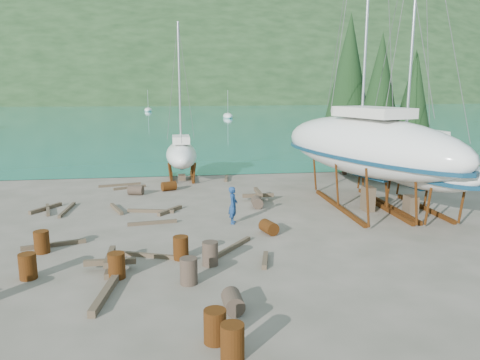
{
  "coord_description": "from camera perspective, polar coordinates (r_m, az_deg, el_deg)",
  "views": [
    {
      "loc": [
        -1.51,
        -18.69,
        6.35
      ],
      "look_at": [
        1.59,
        3.0,
        2.0
      ],
      "focal_mm": 35.0,
      "sensor_mm": 36.0,
      "label": 1
    }
  ],
  "objects": [
    {
      "name": "ground",
      "position": [
        19.79,
        -3.35,
        -7.51
      ],
      "size": [
        600.0,
        600.0,
        0.0
      ],
      "primitive_type": "plane",
      "color": "#575344",
      "rests_on": "ground"
    },
    {
      "name": "bay_water",
      "position": [
        333.75,
        -7.99,
        10.03
      ],
      "size": [
        700.0,
        700.0,
        0.0
      ],
      "primitive_type": "plane",
      "color": "teal",
      "rests_on": "ground"
    },
    {
      "name": "far_hill",
      "position": [
        338.75,
        -8.0,
        10.05
      ],
      "size": [
        800.0,
        360.0,
        110.0
      ],
      "primitive_type": "ellipsoid",
      "color": "black",
      "rests_on": "ground"
    },
    {
      "name": "far_house_left",
      "position": [
        216.75,
        -24.13,
        9.36
      ],
      "size": [
        6.6,
        5.6,
        5.6
      ],
      "color": "beige",
      "rests_on": "ground"
    },
    {
      "name": "far_house_center",
      "position": [
        209.53,
        -13.4,
        9.99
      ],
      "size": [
        6.6,
        5.6,
        5.6
      ],
      "color": "beige",
      "rests_on": "ground"
    },
    {
      "name": "far_house_right",
      "position": [
        211.08,
        0.46,
        10.3
      ],
      "size": [
        6.6,
        5.6,
        5.6
      ],
      "color": "beige",
      "rests_on": "ground"
    },
    {
      "name": "cypress_near_right",
      "position": [
        33.74,
        16.66,
        9.81
      ],
      "size": [
        3.6,
        3.6,
        10.0
      ],
      "color": "black",
      "rests_on": "ground"
    },
    {
      "name": "cypress_mid_right",
      "position": [
        32.64,
        20.46,
        8.01
      ],
      "size": [
        3.06,
        3.06,
        8.5
      ],
      "color": "black",
      "rests_on": "ground"
    },
    {
      "name": "cypress_back_left",
      "position": [
        35.0,
        13.08,
        11.45
      ],
      "size": [
        4.14,
        4.14,
        11.5
      ],
      "color": "black",
      "rests_on": "ground"
    },
    {
      "name": "cypress_far_right",
      "position": [
        35.98,
        20.33,
        8.72
      ],
      "size": [
        3.24,
        3.24,
        9.0
      ],
      "color": "black",
      "rests_on": "ground"
    },
    {
      "name": "moored_boat_mid",
      "position": [
        99.53,
        -1.49,
        7.79
      ],
      "size": [
        2.0,
        5.0,
        6.05
      ],
      "color": "white",
      "rests_on": "ground"
    },
    {
      "name": "moored_boat_far",
      "position": [
        128.99,
        -11.13,
        8.37
      ],
      "size": [
        2.0,
        5.0,
        6.05
      ],
      "color": "white",
      "rests_on": "ground"
    },
    {
      "name": "large_sailboat_near",
      "position": [
        25.46,
        15.07,
        4.1
      ],
      "size": [
        7.75,
        13.84,
        20.92
      ],
      "rotation": [
        0.0,
        0.0,
        0.31
      ],
      "color": "white",
      "rests_on": "ground"
    },
    {
      "name": "large_sailboat_far",
      "position": [
        25.6,
        19.92,
        2.21
      ],
      "size": [
        3.96,
        10.43,
        16.12
      ],
      "rotation": [
        0.0,
        0.0,
        0.1
      ],
      "color": "white",
      "rests_on": "ground"
    },
    {
      "name": "small_sailboat_shore",
      "position": [
        32.99,
        -7.18,
        3.15
      ],
      "size": [
        2.17,
        6.71,
        10.7
      ],
      "rotation": [
        0.0,
        0.0,
        0.01
      ],
      "color": "white",
      "rests_on": "ground"
    },
    {
      "name": "worker",
      "position": [
        22.11,
        -0.85,
        -3.08
      ],
      "size": [
        0.57,
        0.73,
        1.78
      ],
      "primitive_type": "imported",
      "rotation": [
        0.0,
        0.0,
        1.32
      ],
      "color": "navy",
      "rests_on": "ground"
    },
    {
      "name": "drum_1",
      "position": [
        13.92,
        -0.87,
        -14.6
      ],
      "size": [
        0.61,
        0.9,
        0.58
      ],
      "primitive_type": "cylinder",
      "rotation": [
        1.57,
        0.0,
        3.18
      ],
      "color": "#2D2823",
      "rests_on": "ground"
    },
    {
      "name": "drum_3",
      "position": [
        11.71,
        -0.94,
        -19.1
      ],
      "size": [
        0.58,
        0.58,
        0.88
      ],
      "primitive_type": "cylinder",
      "color": "#633411",
      "rests_on": "ground"
    },
    {
      "name": "drum_4",
      "position": [
        29.56,
        -8.66,
        -0.74
      ],
      "size": [
        1.03,
        0.85,
        0.58
      ],
      "primitive_type": "cylinder",
      "rotation": [
        1.57,
        0.0,
        1.92
      ],
      "color": "#633411",
      "rests_on": "ground"
    },
    {
      "name": "drum_5",
      "position": [
        15.7,
        -6.27,
        -10.97
      ],
      "size": [
        0.58,
        0.58,
        0.88
      ],
      "primitive_type": "cylinder",
      "color": "#2D2823",
      "rests_on": "ground"
    },
    {
      "name": "drum_6",
      "position": [
        20.76,
        3.54,
        -5.78
      ],
      "size": [
        0.82,
        1.01,
        0.58
      ],
      "primitive_type": "cylinder",
      "rotation": [
        1.57,
        0.0,
        0.3
      ],
      "color": "#633411",
      "rests_on": "ground"
    },
    {
      "name": "drum_7",
      "position": [
        12.36,
        -3.06,
        -17.38
      ],
      "size": [
        0.58,
        0.58,
        0.88
      ],
      "primitive_type": "cylinder",
      "color": "#633411",
      "rests_on": "ground"
    },
    {
      "name": "drum_8",
      "position": [
        19.92,
        -23.02,
        -6.97
      ],
      "size": [
        0.58,
        0.58,
        0.88
      ],
      "primitive_type": "cylinder",
      "color": "#633411",
      "rests_on": "ground"
    },
    {
      "name": "drum_9",
      "position": [
        28.78,
        -12.59,
        -1.21
      ],
      "size": [
        1.0,
        0.79,
        0.58
      ],
      "primitive_type": "cylinder",
      "rotation": [
        1.57,
        0.0,
        1.3
      ],
      "color": "#2D2823",
      "rests_on": "ground"
    },
    {
      "name": "drum_10",
      "position": [
        17.51,
        -24.46,
        -9.56
      ],
      "size": [
        0.58,
        0.58,
        0.88
      ],
      "primitive_type": "cylinder",
      "color": "#633411",
      "rests_on": "ground"
    },
    {
      "name": "drum_11",
      "position": [
        25.16,
        2.09,
        -2.72
      ],
      "size": [
        0.63,
        0.92,
        0.58
      ],
      "primitive_type": "cylinder",
      "rotation": [
        1.57,
        0.0,
        3.08
      ],
      "color": "#2D2823",
      "rests_on": "ground"
    },
    {
      "name": "drum_13",
      "position": [
        16.58,
        -14.81,
        -10.05
      ],
      "size": [
        0.58,
        0.58,
        0.88
      ],
      "primitive_type": "cylinder",
      "color": "#633411",
      "rests_on": "ground"
    },
    {
      "name": "drum_14",
      "position": [
        17.86,
        -7.23,
        -8.2
      ],
      "size": [
        0.58,
        0.58,
        0.88
      ],
      "primitive_type": "cylinder",
      "color": "#633411",
      "rests_on": "ground"
    },
    {
      "name": "drum_17",
      "position": [
        17.17,
        -3.66,
        -8.94
      ],
      "size": [
        0.58,
        0.58,
        0.88
      ],
      "primitive_type": "cylinder",
      "color": "#2D2823",
      "rests_on": "ground"
    },
    {
      "name": "timber_0",
      "position": [
        31.66,
        -14.43,
        -0.58
      ],
      "size": [
        2.66,
        0.82,
        0.14
      ],
      "primitive_type": "cube",
      "rotation": [
        0.0,
        0.0,
        1.82
      ],
      "color": "brown",
      "rests_on": "ground"
    },
    {
      "name": "timber_2",
      "position": [
        26.73,
        -22.6,
        -3.2
      ],
      "size": [
        1.27,
        1.9,
        0.19
      ],
      "primitive_type": "cube",
      "rotation": [
        0.0,
        0.0,
        2.59
      ],
      "color": "brown",
      "rests_on": "ground"
    },
    {
      "name": "timber_3",
      "position": [
        18.25,
        -10.31,
        -9.09
      ],
      "size": [
        2.94,
        1.26,
        0.15
      ],
      "primitive_type": "cube",
      "rotation": [
        0.0,
        0.0,
        1.2
      ],
      "color": "brown",
      "rests_on": "ground"
    },
    {
      "name": "timber_4",
      "position": [
        25.42,
        -14.82,
        -3.43
      ],
      "size": [
        0.9,
        2.08,
        0.17
      ],
      "primitive_type": "cube",
      "rotation": [
        0.0,
        0.0,
        0.35
      ],
      "color": "brown",
      "rests_on": "ground"
    },
    {
      "name": "timber_5",
      "position": [
        18.7,
        -1.21,
        -8.37
      ],
      "size": [
        2.0,
        2.49,
        0.16
      ],
      "primitive_type": "cube",
      "rotation": [
        0.0,
        0.0,
        2.48
      ],
      "color": "brown",
      "rests_on": "ground"
    },
    {
      "name": "timber_6",
      "position": [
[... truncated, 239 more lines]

